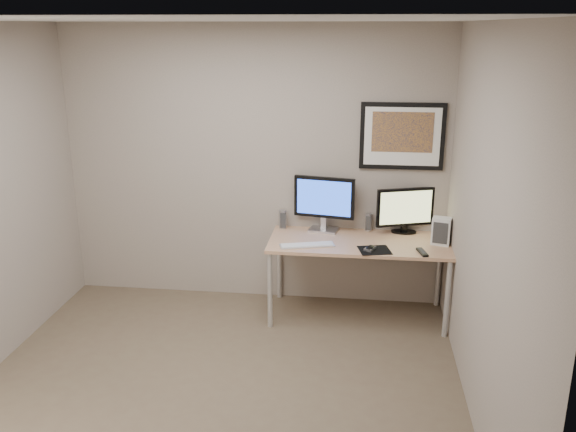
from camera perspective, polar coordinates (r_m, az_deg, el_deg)
name	(u,v)px	position (r m, az deg, el deg)	size (l,w,h in m)	color
floor	(217,390)	(4.69, -6.64, -15.89)	(3.60, 3.60, 0.00)	brown
room	(224,159)	(4.46, -6.04, 5.37)	(3.60, 3.60, 3.60)	white
desk	(359,248)	(5.49, 6.63, -2.98)	(1.60, 0.70, 0.73)	#A77051
framed_art	(402,136)	(5.58, 10.64, 7.35)	(0.75, 0.04, 0.60)	black
monitor_large	(324,201)	(5.63, 3.40, 1.37)	(0.56, 0.23, 0.52)	#B4B4B9
monitor_tv	(405,209)	(5.68, 10.90, 0.62)	(0.53, 0.20, 0.43)	black
speaker_left	(283,219)	(5.75, -0.50, -0.31)	(0.07, 0.07, 0.18)	#B4B4B9
speaker_right	(369,222)	(5.73, 7.55, -0.57)	(0.07, 0.07, 0.16)	#B4B4B9
keyboard	(307,245)	(5.31, 1.79, -2.74)	(0.48, 0.13, 0.02)	silver
mousepad	(375,250)	(5.26, 8.10, -3.19)	(0.26, 0.23, 0.00)	black
mouse	(370,248)	(5.25, 7.69, -2.95)	(0.06, 0.11, 0.04)	black
remote	(422,252)	(5.26, 12.45, -3.31)	(0.05, 0.19, 0.02)	black
fan_unit	(441,231)	(5.48, 14.15, -1.38)	(0.16, 0.12, 0.24)	silver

